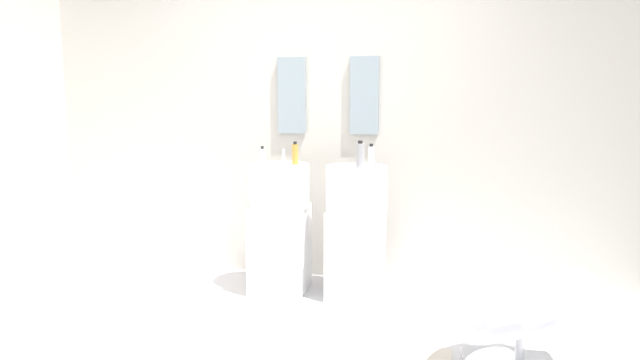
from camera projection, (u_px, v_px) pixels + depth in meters
The scene contains 11 objects.
rear_partition at pixel (329, 116), 4.52m from camera, with size 4.80×0.10×2.60m, color beige.
pedestal_sink_left at pixel (280, 225), 4.25m from camera, with size 0.44×0.44×1.06m.
pedestal_sink_right at pixel (356, 229), 4.14m from camera, with size 0.44×0.44×1.06m.
vanity_mirror_left at pixel (292, 96), 4.49m from camera, with size 0.22×0.03×0.59m, color #8C9EA8.
vanity_mirror_right at pixel (364, 96), 4.38m from camera, with size 0.22×0.03×0.59m, color #8C9EA8.
lounge_chair at pixel (522, 315), 2.91m from camera, with size 1.07×1.07×0.65m.
coffee_mug at pixel (332, 358), 3.10m from camera, with size 0.08×0.08×0.08m, color white.
soap_bottle_amber at pixel (295, 154), 4.14m from camera, with size 0.05×0.05×0.17m.
soap_bottle_clear at pixel (371, 156), 4.00m from camera, with size 0.04×0.04×0.16m.
soap_bottle_white at pixel (262, 156), 4.19m from camera, with size 0.04×0.04×0.13m.
soap_bottle_grey at pixel (360, 156), 3.91m from camera, with size 0.06×0.06×0.19m.
Camera 1 is at (0.84, -2.82, 1.46)m, focal length 32.11 mm.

